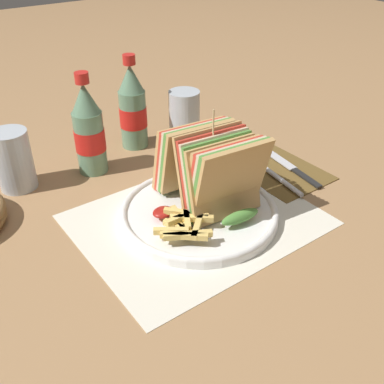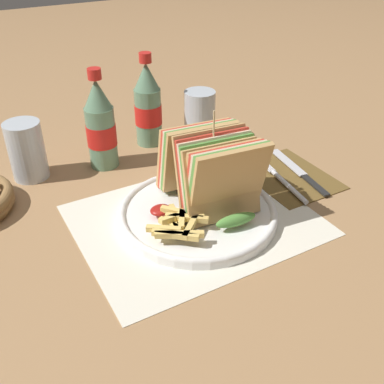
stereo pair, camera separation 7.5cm
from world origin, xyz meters
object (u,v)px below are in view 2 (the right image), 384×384
(plate_main, at_px, (198,212))
(glass_near, at_px, (200,120))
(knife, at_px, (299,171))
(glass_far, at_px, (27,151))
(coke_bottle_far, at_px, (148,106))
(fork, at_px, (283,181))
(coke_bottle_near, at_px, (101,126))
(club_sandwich, at_px, (213,171))

(plate_main, xyz_separation_m, glass_near, (0.15, 0.26, 0.04))
(plate_main, relative_size, knife, 1.40)
(knife, xyz_separation_m, glass_far, (-0.46, 0.25, 0.05))
(plate_main, xyz_separation_m, coke_bottle_far, (0.05, 0.30, 0.08))
(fork, bearing_deg, glass_near, 107.28)
(glass_near, bearing_deg, fork, -80.74)
(fork, bearing_deg, glass_far, 154.81)
(plate_main, distance_m, coke_bottle_near, 0.27)
(coke_bottle_near, bearing_deg, coke_bottle_far, 21.23)
(fork, height_order, glass_far, glass_far)
(club_sandwich, distance_m, knife, 0.23)
(fork, distance_m, coke_bottle_far, 0.33)
(plate_main, bearing_deg, fork, 3.33)
(plate_main, relative_size, coke_bottle_near, 1.34)
(fork, bearing_deg, plate_main, -168.66)
(club_sandwich, xyz_separation_m, glass_far, (-0.24, 0.27, -0.02))
(plate_main, distance_m, club_sandwich, 0.08)
(club_sandwich, xyz_separation_m, coke_bottle_near, (-0.10, 0.25, 0.01))
(plate_main, distance_m, glass_near, 0.30)
(fork, relative_size, glass_far, 1.71)
(club_sandwich, distance_m, coke_bottle_far, 0.29)
(plate_main, relative_size, glass_near, 2.36)
(fork, distance_m, coke_bottle_near, 0.37)
(club_sandwich, distance_m, fork, 0.18)
(club_sandwich, relative_size, glass_far, 1.68)
(glass_near, bearing_deg, coke_bottle_near, -178.61)
(coke_bottle_far, height_order, glass_far, coke_bottle_far)
(fork, bearing_deg, club_sandwich, -169.98)
(fork, height_order, coke_bottle_near, coke_bottle_near)
(fork, relative_size, coke_bottle_far, 0.97)
(glass_near, distance_m, glass_far, 0.37)
(coke_bottle_far, height_order, glass_near, coke_bottle_far)
(plate_main, bearing_deg, coke_bottle_near, 106.28)
(plate_main, height_order, fork, plate_main)
(plate_main, xyz_separation_m, coke_bottle_near, (-0.07, 0.25, 0.08))
(glass_near, bearing_deg, coke_bottle_far, 157.77)
(club_sandwich, distance_m, glass_near, 0.28)
(plate_main, bearing_deg, club_sandwich, 10.19)
(plate_main, xyz_separation_m, club_sandwich, (0.03, 0.01, 0.07))
(plate_main, distance_m, knife, 0.25)
(fork, xyz_separation_m, glass_far, (-0.41, 0.27, 0.05))
(plate_main, bearing_deg, coke_bottle_far, 80.61)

